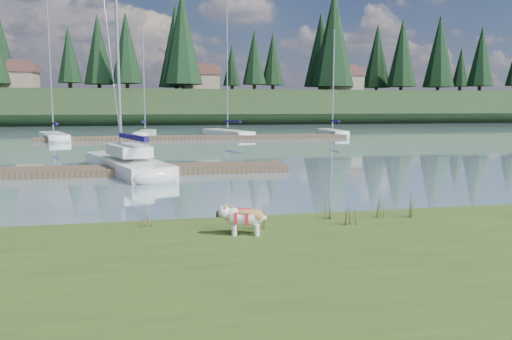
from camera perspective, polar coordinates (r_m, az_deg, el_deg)
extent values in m
plane|color=#7D9CA9|center=(42.55, -9.38, 3.44)|extent=(200.00, 200.00, 0.00)
cube|color=#374E1A|center=(7.15, 2.52, -14.53)|extent=(60.00, 9.00, 0.35)
cube|color=#1D2F17|center=(85.44, -10.57, 7.01)|extent=(200.00, 20.00, 5.00)
cylinder|color=silver|center=(9.67, -2.51, -6.89)|extent=(0.10, 0.10, 0.22)
cylinder|color=silver|center=(9.88, -2.45, -6.58)|extent=(0.10, 0.10, 0.22)
cylinder|color=silver|center=(9.66, 0.09, -6.90)|extent=(0.10, 0.10, 0.22)
cylinder|color=silver|center=(9.87, 0.09, -6.59)|extent=(0.10, 0.10, 0.22)
ellipsoid|color=silver|center=(9.71, -1.13, -5.44)|extent=(0.78, 0.50, 0.34)
ellipsoid|color=#A36C3C|center=(9.69, -1.14, -4.81)|extent=(0.56, 0.43, 0.12)
ellipsoid|color=silver|center=(9.71, -3.71, -4.80)|extent=(0.30, 0.31, 0.25)
cube|color=black|center=(9.73, -4.35, -5.05)|extent=(0.10, 0.14, 0.10)
cube|color=silver|center=(22.49, -14.62, 0.44)|extent=(4.23, 8.12, 0.70)
ellipsoid|color=silver|center=(26.33, -16.94, 1.33)|extent=(2.33, 2.61, 0.70)
cylinder|color=silver|center=(23.38, -15.67, 16.92)|extent=(0.14, 0.14, 12.05)
cube|color=#160D53|center=(21.25, -13.89, 3.67)|extent=(1.33, 3.49, 0.20)
cube|color=silver|center=(21.98, -14.37, 2.20)|extent=(2.12, 3.14, 0.45)
cube|color=#4C3D2C|center=(21.73, -17.76, -0.10)|extent=(16.00, 2.00, 0.30)
cube|color=#4C3D2C|center=(42.67, -6.70, 3.70)|extent=(26.00, 2.20, 0.30)
cube|color=silver|center=(44.97, -22.11, 3.49)|extent=(3.68, 7.25, 0.70)
ellipsoid|color=silver|center=(48.49, -22.64, 3.70)|extent=(2.06, 2.31, 0.70)
cylinder|color=silver|center=(45.03, -22.49, 11.28)|extent=(0.12, 0.12, 11.08)
cube|color=#160D53|center=(43.96, -22.02, 4.95)|extent=(1.04, 2.75, 0.20)
cube|color=silver|center=(46.56, -12.52, 3.96)|extent=(1.98, 6.01, 0.70)
ellipsoid|color=silver|center=(49.48, -12.10, 4.17)|extent=(1.46, 1.74, 0.70)
cylinder|color=silver|center=(46.56, -12.71, 10.39)|extent=(0.12, 0.12, 9.29)
cube|color=#160D53|center=(45.71, -12.69, 5.38)|extent=(0.46, 2.36, 0.20)
cube|color=silver|center=(46.89, -3.25, 4.15)|extent=(4.02, 7.66, 0.70)
ellipsoid|color=silver|center=(50.26, -5.20, 4.35)|extent=(2.21, 2.46, 0.70)
cylinder|color=silver|center=(46.96, -3.31, 11.91)|extent=(0.12, 0.12, 11.54)
cube|color=#160D53|center=(45.93, -2.68, 5.56)|extent=(1.14, 2.89, 0.20)
cube|color=silver|center=(48.08, 8.72, 4.16)|extent=(1.59, 5.93, 0.70)
ellipsoid|color=silver|center=(50.88, 7.70, 4.35)|extent=(1.35, 1.66, 0.70)
cylinder|color=silver|center=(48.07, 8.84, 10.25)|extent=(0.12, 0.12, 9.06)
cube|color=#160D53|center=(47.26, 9.04, 5.53)|extent=(0.30, 2.34, 0.20)
cone|color=#475B23|center=(10.15, 0.09, -5.34)|extent=(0.03, 0.03, 0.52)
cone|color=brown|center=(10.12, 0.79, -5.68)|extent=(0.03, 0.03, 0.41)
cone|color=#475B23|center=(10.18, 0.39, -5.14)|extent=(0.03, 0.03, 0.57)
cone|color=brown|center=(10.17, 0.90, -5.76)|extent=(0.03, 0.03, 0.36)
cone|color=#475B23|center=(10.08, 0.30, -5.57)|extent=(0.03, 0.03, 0.46)
cone|color=#475B23|center=(11.16, 7.87, -4.23)|extent=(0.03, 0.03, 0.52)
cone|color=brown|center=(11.14, 8.52, -4.53)|extent=(0.03, 0.03, 0.42)
cone|color=#475B23|center=(11.20, 8.11, -4.05)|extent=(0.03, 0.03, 0.57)
cone|color=brown|center=(11.19, 8.59, -4.61)|extent=(0.03, 0.03, 0.36)
cone|color=#475B23|center=(11.09, 8.10, -4.44)|extent=(0.03, 0.03, 0.47)
cone|color=#475B23|center=(11.46, 13.80, -3.82)|extent=(0.03, 0.03, 0.61)
cone|color=brown|center=(11.46, 14.44, -4.16)|extent=(0.03, 0.03, 0.49)
cone|color=#475B23|center=(11.51, 14.01, -3.63)|extent=(0.03, 0.03, 0.68)
cone|color=brown|center=(11.52, 14.48, -4.26)|extent=(0.03, 0.03, 0.43)
cone|color=#475B23|center=(11.41, 14.06, -4.04)|extent=(0.03, 0.03, 0.55)
cone|color=#475B23|center=(10.61, -12.73, -4.95)|extent=(0.03, 0.03, 0.52)
cone|color=brown|center=(10.55, -12.13, -5.29)|extent=(0.03, 0.03, 0.42)
cone|color=#475B23|center=(10.63, -12.41, -4.77)|extent=(0.03, 0.03, 0.57)
cone|color=brown|center=(10.59, -11.96, -5.38)|extent=(0.03, 0.03, 0.36)
cone|color=#475B23|center=(10.53, -12.63, -5.18)|extent=(0.03, 0.03, 0.47)
cone|color=#475B23|center=(10.67, 10.35, -4.98)|extent=(0.03, 0.03, 0.46)
cone|color=brown|center=(10.66, 11.04, -5.26)|extent=(0.03, 0.03, 0.37)
cone|color=#475B23|center=(10.72, 10.59, -4.80)|extent=(0.03, 0.03, 0.51)
cone|color=brown|center=(10.71, 11.10, -5.33)|extent=(0.03, 0.03, 0.32)
cone|color=#475B23|center=(10.61, 10.61, -5.18)|extent=(0.03, 0.03, 0.42)
cone|color=#475B23|center=(11.74, 17.09, -3.85)|extent=(0.03, 0.03, 0.55)
cone|color=brown|center=(11.74, 17.72, -4.14)|extent=(0.03, 0.03, 0.44)
cone|color=#475B23|center=(11.79, 17.28, -3.67)|extent=(0.03, 0.03, 0.60)
cone|color=brown|center=(11.79, 17.75, -4.23)|extent=(0.03, 0.03, 0.38)
cone|color=#475B23|center=(11.68, 17.36, -4.05)|extent=(0.03, 0.03, 0.49)
cube|color=#33281C|center=(11.29, -2.96, -6.84)|extent=(60.00, 0.50, 0.14)
cylinder|color=#382619|center=(84.90, -17.46, 9.10)|extent=(0.60, 0.60, 1.80)
cone|color=black|center=(85.31, -17.62, 13.02)|extent=(4.84, 4.84, 11.00)
cylinder|color=#382619|center=(78.62, -8.32, 9.52)|extent=(0.60, 0.60, 1.80)
cone|color=black|center=(79.23, -8.42, 14.73)|extent=(6.16, 6.16, 14.00)
cylinder|color=#382619|center=(84.14, -0.18, 9.45)|extent=(0.60, 0.60, 1.80)
cone|color=black|center=(84.47, -0.18, 12.81)|extent=(3.96, 3.96, 9.00)
cylinder|color=#382619|center=(85.77, 8.75, 9.33)|extent=(0.60, 0.60, 1.80)
cone|color=black|center=(86.43, 8.86, 14.70)|extent=(7.04, 7.04, 16.00)
cylinder|color=#382619|center=(94.20, 16.21, 8.94)|extent=(0.60, 0.60, 1.80)
cone|color=black|center=(94.61, 16.35, 12.75)|extent=(5.28, 5.28, 12.00)
cylinder|color=#382619|center=(97.60, 24.17, 8.52)|extent=(0.60, 0.60, 1.80)
cone|color=black|center=(97.93, 24.35, 11.81)|extent=(4.62, 4.62, 10.50)
cube|color=gray|center=(84.98, -25.79, 9.04)|extent=(6.00, 5.00, 2.80)
cube|color=brown|center=(85.10, -25.87, 10.45)|extent=(6.30, 5.30, 1.40)
cube|color=brown|center=(85.15, -25.90, 10.99)|extent=(4.20, 3.60, 0.70)
cube|color=gray|center=(83.85, -6.45, 9.75)|extent=(6.00, 5.00, 2.80)
cube|color=brown|center=(83.97, -6.47, 11.18)|extent=(6.30, 5.30, 1.40)
cube|color=brown|center=(84.02, -6.48, 11.73)|extent=(4.20, 3.60, 0.70)
cube|color=gray|center=(87.43, 9.77, 9.59)|extent=(6.00, 5.00, 2.80)
cube|color=brown|center=(87.54, 9.80, 10.97)|extent=(6.30, 5.30, 1.40)
cube|color=brown|center=(87.59, 9.81, 11.49)|extent=(4.20, 3.60, 0.70)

